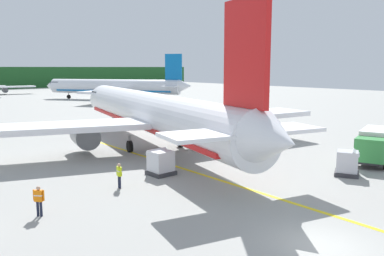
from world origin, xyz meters
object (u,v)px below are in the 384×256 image
at_px(crew_loader_right, 236,139).
at_px(crew_supervisor, 119,174).
at_px(airliner_foreground, 152,114).
at_px(service_truck_fuel, 375,144).
at_px(airliner_mid_apron, 116,87).
at_px(cargo_container_mid, 348,163).
at_px(crew_marshaller, 39,199).
at_px(cargo_container_near, 161,163).

relative_size(crew_loader_right, crew_supervisor, 1.06).
relative_size(airliner_foreground, service_truck_fuel, 6.21).
relative_size(airliner_foreground, airliner_mid_apron, 1.26).
distance_m(crew_loader_right, crew_supervisor, 15.41).
xyz_separation_m(airliner_foreground, airliner_mid_apron, (26.13, 54.90, -0.28)).
bearing_deg(crew_supervisor, crew_loader_right, 15.14).
relative_size(airliner_foreground, crew_supervisor, 25.05).
height_order(airliner_foreground, crew_supervisor, airliner_foreground).
relative_size(airliner_foreground, cargo_container_mid, 18.49).
height_order(service_truck_fuel, crew_marshaller, service_truck_fuel).
bearing_deg(service_truck_fuel, crew_marshaller, 168.30).
height_order(airliner_mid_apron, crew_marshaller, airliner_mid_apron).
xyz_separation_m(airliner_foreground, crew_marshaller, (-14.80, -11.46, -2.42)).
distance_m(airliner_mid_apron, crew_supervisor, 73.56).
xyz_separation_m(airliner_mid_apron, crew_loader_right, (-20.28, -60.55, -2.07)).
bearing_deg(airliner_foreground, cargo_container_near, -120.21).
distance_m(crew_marshaller, crew_loader_right, 21.45).
distance_m(cargo_container_near, cargo_container_mid, 13.65).
distance_m(service_truck_fuel, crew_marshaller, 26.17).
distance_m(cargo_container_mid, crew_supervisor, 16.38).
bearing_deg(service_truck_fuel, crew_supervisor, 160.35).
bearing_deg(airliner_mid_apron, cargo_container_near, -116.12).
relative_size(airliner_mid_apron, crew_loader_right, 18.71).
bearing_deg(airliner_foreground, airliner_mid_apron, 64.55).
xyz_separation_m(service_truck_fuel, cargo_container_mid, (-5.45, -0.71, -0.62)).
bearing_deg(service_truck_fuel, cargo_container_mid, -172.59).
distance_m(cargo_container_near, crew_marshaller, 10.17).
bearing_deg(airliner_mid_apron, cargo_container_mid, -106.00).
height_order(airliner_mid_apron, cargo_container_near, airliner_mid_apron).
height_order(airliner_mid_apron, crew_supervisor, airliner_mid_apron).
xyz_separation_m(airliner_foreground, service_truck_fuel, (10.82, -16.76, -1.85)).
xyz_separation_m(service_truck_fuel, crew_marshaller, (-25.62, 5.31, -0.56)).
distance_m(cargo_container_mid, crew_marshaller, 21.05).
xyz_separation_m(airliner_mid_apron, crew_supervisor, (-35.15, -64.58, -2.14)).
relative_size(service_truck_fuel, crew_marshaller, 4.02).
bearing_deg(airliner_foreground, cargo_container_mid, -72.91).
height_order(airliner_foreground, airliner_mid_apron, airliner_foreground).
xyz_separation_m(service_truck_fuel, cargo_container_near, (-15.85, 8.13, -0.64)).
xyz_separation_m(cargo_container_near, cargo_container_mid, (10.40, -8.84, 0.01)).
bearing_deg(crew_loader_right, service_truck_fuel, -65.86).
relative_size(airliner_foreground, crew_marshaller, 24.99).
bearing_deg(crew_supervisor, airliner_mid_apron, 61.44).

